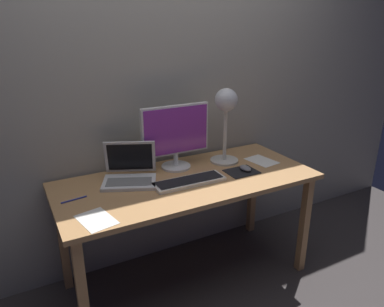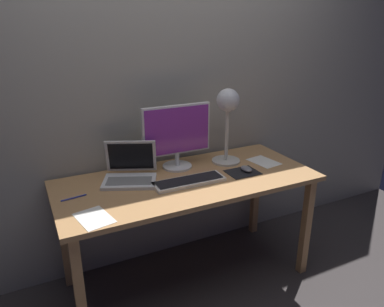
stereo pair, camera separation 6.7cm
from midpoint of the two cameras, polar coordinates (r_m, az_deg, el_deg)
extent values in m
plane|color=#383333|center=(2.63, -1.41, -18.85)|extent=(4.80, 4.80, 0.00)
cube|color=#9E998E|center=(2.43, -6.00, 11.67)|extent=(4.80, 0.06, 2.60)
cube|color=tan|center=(2.24, -1.57, -4.31)|extent=(1.60, 0.70, 0.03)
cube|color=tan|center=(2.02, -17.82, -20.97)|extent=(0.05, 0.05, 0.71)
cube|color=tan|center=(2.60, 16.54, -10.73)|extent=(0.05, 0.05, 0.71)
cube|color=tan|center=(2.49, -20.47, -12.69)|extent=(0.05, 0.05, 0.71)
cube|color=tan|center=(2.98, 8.83, -5.94)|extent=(0.05, 0.05, 0.71)
cylinder|color=silver|center=(2.40, -3.34, -2.04)|extent=(0.19, 0.19, 0.01)
cylinder|color=silver|center=(2.39, -3.36, -0.94)|extent=(0.03, 0.03, 0.08)
cube|color=silver|center=(2.32, -3.46, 3.73)|extent=(0.46, 0.03, 0.32)
cube|color=purple|center=(2.31, -3.28, 3.62)|extent=(0.44, 0.00, 0.30)
cube|color=silver|center=(2.17, -1.33, -4.45)|extent=(0.44, 0.15, 0.02)
cube|color=black|center=(2.17, -1.33, -4.16)|extent=(0.41, 0.12, 0.01)
cube|color=silver|center=(2.20, -10.70, -4.48)|extent=(0.37, 0.32, 0.02)
cube|color=slate|center=(2.18, -10.76, -4.40)|extent=(0.29, 0.21, 0.00)
cube|color=silver|center=(2.28, -10.57, -0.51)|extent=(0.31, 0.17, 0.21)
cube|color=black|center=(2.28, -10.57, -0.51)|extent=(0.27, 0.15, 0.18)
cylinder|color=beige|center=(2.51, 4.33, -1.09)|extent=(0.19, 0.19, 0.01)
cylinder|color=silver|center=(2.45, 4.45, 3.29)|extent=(0.02, 0.02, 0.39)
sphere|color=silver|center=(2.39, 4.60, 8.42)|extent=(0.15, 0.15, 0.15)
sphere|color=#FFEAB2|center=(2.39, 4.70, 7.49)|extent=(0.05, 0.05, 0.05)
cube|color=black|center=(2.35, 7.01, -2.85)|extent=(0.20, 0.16, 0.00)
ellipsoid|color=slate|center=(2.36, 7.60, -2.31)|extent=(0.06, 0.10, 0.03)
cube|color=white|center=(2.55, 10.20, -1.15)|extent=(0.18, 0.23, 0.00)
cube|color=white|center=(1.87, -15.87, -10.00)|extent=(0.19, 0.24, 0.00)
cylinder|color=#2633A5|center=(2.09, -18.98, -6.89)|extent=(0.14, 0.03, 0.01)
camera|label=1|loc=(0.03, -90.91, -0.33)|focal=33.85mm
camera|label=2|loc=(0.03, 89.09, 0.33)|focal=33.85mm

